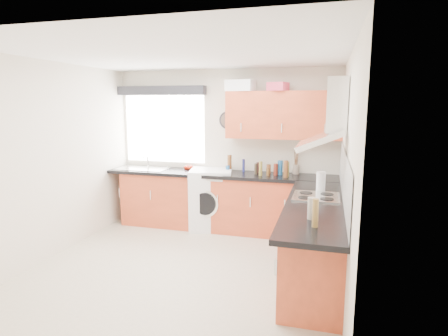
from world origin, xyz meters
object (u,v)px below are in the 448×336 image
(oven, at_px, (314,237))
(upper_cabinets, at_px, (284,115))
(washing_machine, at_px, (211,199))
(extractor_hood, at_px, (329,122))

(oven, height_order, upper_cabinets, upper_cabinets)
(washing_machine, bearing_deg, oven, -49.01)
(extractor_hood, relative_size, upper_cabinets, 0.46)
(oven, height_order, washing_machine, washing_machine)
(upper_cabinets, bearing_deg, extractor_hood, -63.87)
(oven, bearing_deg, extractor_hood, -0.00)
(oven, height_order, extractor_hood, extractor_hood)
(extractor_hood, height_order, upper_cabinets, upper_cabinets)
(oven, bearing_deg, washing_machine, 143.52)
(oven, xyz_separation_m, extractor_hood, (0.10, -0.00, 1.34))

